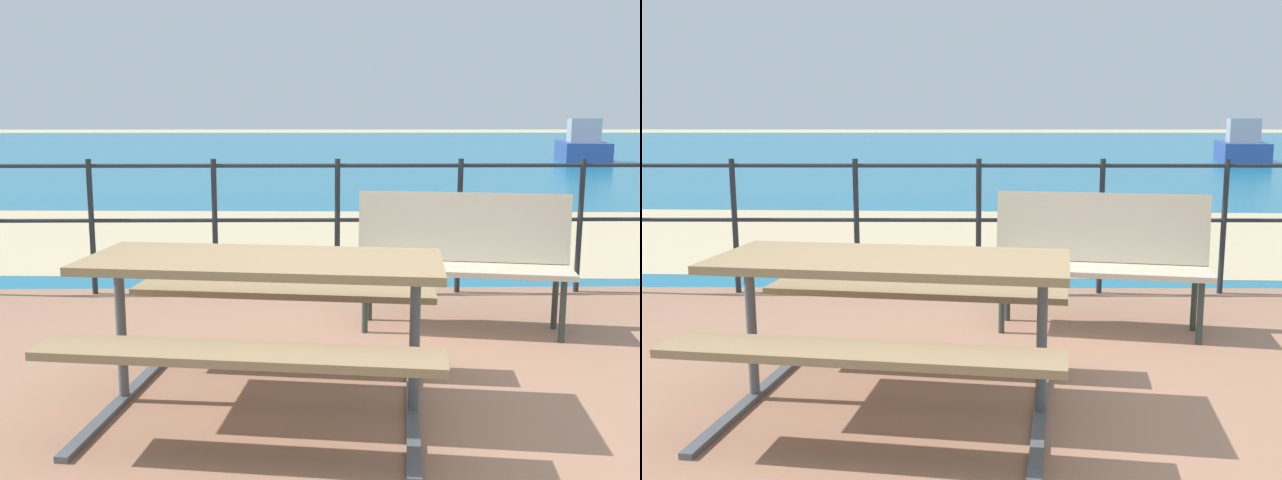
% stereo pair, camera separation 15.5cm
% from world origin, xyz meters
% --- Properties ---
extents(ground_plane, '(240.00, 240.00, 0.00)m').
position_xyz_m(ground_plane, '(0.00, 0.00, 0.00)').
color(ground_plane, tan).
extents(patio_paving, '(6.40, 5.20, 0.06)m').
position_xyz_m(patio_paving, '(0.00, 0.00, 0.03)').
color(patio_paving, '#996B51').
rests_on(patio_paving, ground).
extents(sea_water, '(90.00, 90.00, 0.01)m').
position_xyz_m(sea_water, '(0.00, 40.00, 0.01)').
color(sea_water, '#196B8E').
rests_on(sea_water, ground).
extents(beach_strip, '(54.15, 6.89, 0.01)m').
position_xyz_m(beach_strip, '(0.00, 5.61, 0.01)').
color(beach_strip, tan).
rests_on(beach_strip, ground).
extents(picnic_table, '(1.84, 1.55, 0.75)m').
position_xyz_m(picnic_table, '(-0.45, 0.12, 0.63)').
color(picnic_table, '#8C704C').
rests_on(picnic_table, patio_paving).
extents(park_bench, '(1.46, 0.67, 0.91)m').
position_xyz_m(park_bench, '(0.79, 1.45, 0.59)').
color(park_bench, '#BCAD93').
rests_on(park_bench, patio_paving).
extents(railing_fence, '(5.94, 0.04, 1.09)m').
position_xyz_m(railing_fence, '(0.00, 2.43, 0.73)').
color(railing_fence, '#1E2328').
rests_on(railing_fence, patio_paving).
extents(boat_near, '(2.55, 5.15, 1.52)m').
position_xyz_m(boat_near, '(9.54, 21.73, 0.51)').
color(boat_near, '#2D478C').
rests_on(boat_near, sea_water).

